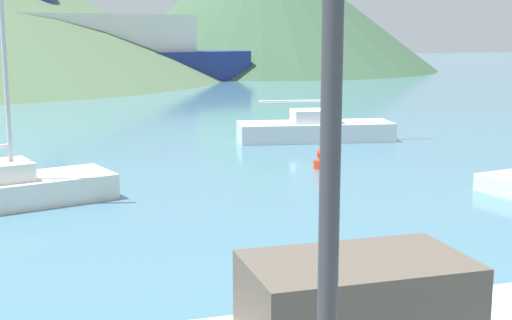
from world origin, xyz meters
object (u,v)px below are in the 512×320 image
object	(u,v)px
buoy_marker	(323,160)
sailboat_inner	(315,127)
streetlamp	(331,102)
ferry_distant	(44,54)

from	to	relation	value
buoy_marker	sailboat_inner	bearing A→B (deg)	66.23
sailboat_inner	streetlamp	bearing A→B (deg)	-102.63
sailboat_inner	buoy_marker	size ratio (longest dim) A/B	15.68
sailboat_inner	buoy_marker	xyz separation A→B (m)	(-2.50, -5.68, -0.24)
streetlamp	sailboat_inner	world-z (taller)	sailboat_inner
sailboat_inner	buoy_marker	distance (m)	6.21
streetlamp	ferry_distant	distance (m)	59.40
sailboat_inner	ferry_distant	xyz separation A→B (m)	(-7.53, 36.26, 2.05)
sailboat_inner	ferry_distant	size ratio (longest dim) A/B	0.31
streetlamp	ferry_distant	xyz separation A→B (m)	(3.74, 59.27, -1.54)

